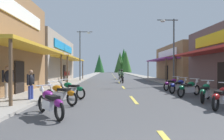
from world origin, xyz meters
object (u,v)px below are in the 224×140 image
motorcycle_parked_left_1 (61,94)px  pedestrian_by_shop (31,83)px  motorcycle_parked_right_3 (179,86)px  pedestrian_browsing (8,80)px  motorcycle_parked_left_0 (50,102)px  rider_cruising_lead (122,77)px  streetlamp_left (82,49)px  motorcycle_parked_right_4 (172,84)px  streetlamp_right (171,43)px  motorcycle_parked_right_1 (205,92)px  pedestrian_waiting (67,75)px  motorcycle_parked_right_2 (189,88)px  motorcycle_parked_right_0 (222,96)px  motorcycle_parked_left_2 (71,89)px  rider_cruising_trailing (120,75)px

motorcycle_parked_left_1 → pedestrian_by_shop: pedestrian_by_shop is taller
motorcycle_parked_right_3 → pedestrian_browsing: size_ratio=1.02×
motorcycle_parked_left_0 → rider_cruising_lead: size_ratio=0.80×
streetlamp_left → motorcycle_parked_right_4: streetlamp_left is taller
streetlamp_right → pedestrian_browsing: (-11.17, -7.64, -3.09)m
motorcycle_parked_right_1 → pedestrian_waiting: size_ratio=1.10×
motorcycle_parked_left_0 → motorcycle_parked_right_4: bearing=-82.6°
motorcycle_parked_right_4 → motorcycle_parked_left_0: 9.91m
motorcycle_parked_right_1 → motorcycle_parked_right_2: same height
motorcycle_parked_right_2 → motorcycle_parked_right_3: (0.04, 1.56, 0.00)m
motorcycle_parked_right_0 → motorcycle_parked_right_4: same height
motorcycle_parked_left_0 → pedestrian_browsing: size_ratio=0.96×
streetlamp_left → pedestrian_by_shop: (-0.44, -14.29, -3.31)m
motorcycle_parked_right_4 → rider_cruising_lead: size_ratio=0.83×
motorcycle_parked_right_2 → motorcycle_parked_left_2: same height
motorcycle_parked_right_2 → streetlamp_right: bearing=47.8°
streetlamp_right → motorcycle_parked_right_0: 10.50m
motorcycle_parked_right_2 → motorcycle_parked_right_3: 1.56m
motorcycle_parked_left_0 → pedestrian_browsing: 4.53m
pedestrian_by_shop → pedestrian_browsing: pedestrian_browsing is taller
motorcycle_parked_left_1 → streetlamp_left: bearing=-51.3°
pedestrian_waiting → streetlamp_left: bearing=152.4°
motorcycle_parked_right_1 → motorcycle_parked_left_0: bearing=149.5°
motorcycle_parked_right_2 → motorcycle_parked_left_0: 7.89m
motorcycle_parked_right_3 → motorcycle_parked_left_1: (-6.93, -3.67, 0.00)m
rider_cruising_lead → streetlamp_left: bearing=58.5°
motorcycle_parked_right_0 → motorcycle_parked_left_1: 6.88m
streetlamp_right → rider_cruising_trailing: 12.04m
motorcycle_parked_left_0 → pedestrian_waiting: size_ratio=1.08×
motorcycle_parked_left_2 → rider_cruising_lead: (3.66, 10.76, 0.17)m
pedestrian_by_shop → motorcycle_parked_right_2: bearing=-161.1°
motorcycle_parked_right_0 → pedestrian_browsing: 10.03m
motorcycle_parked_right_3 → rider_cruising_trailing: bearing=66.4°
motorcycle_parked_right_4 → rider_cruising_trailing: (-3.02, 14.33, 0.17)m
rider_cruising_lead → motorcycle_parked_left_2: bearing=156.8°
motorcycle_parked_right_3 → motorcycle_parked_left_0: (-6.72, -5.75, 0.00)m
motorcycle_parked_right_1 → motorcycle_parked_right_3: size_ratio=0.95×
motorcycle_parked_right_1 → pedestrian_by_shop: size_ratio=1.11×
streetlamp_left → motorcycle_parked_left_0: (1.41, -17.07, -3.72)m
motorcycle_parked_right_3 → pedestrian_browsing: (-9.90, -2.58, 0.56)m
pedestrian_browsing → motorcycle_parked_left_1: bearing=15.8°
motorcycle_parked_right_1 → motorcycle_parked_right_2: 1.58m
motorcycle_parked_right_2 → rider_cruising_trailing: (-2.91, 17.34, 0.17)m
motorcycle_parked_right_3 → pedestrian_browsing: 10.25m
motorcycle_parked_right_3 → pedestrian_by_shop: bearing=165.0°
pedestrian_browsing → motorcycle_parked_right_0: bearing=23.8°
rider_cruising_trailing → motorcycle_parked_left_2: bearing=166.2°
rider_cruising_trailing → pedestrian_waiting: size_ratio=1.35×
motorcycle_parked_right_2 → pedestrian_by_shop: (-8.54, -1.41, 0.41)m
motorcycle_parked_right_4 → pedestrian_by_shop: 9.73m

